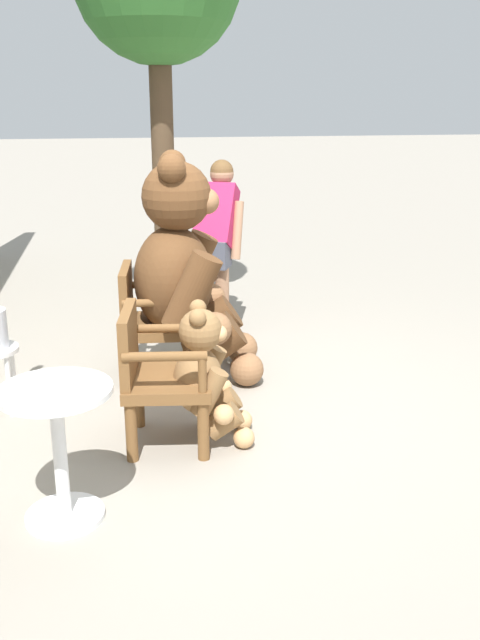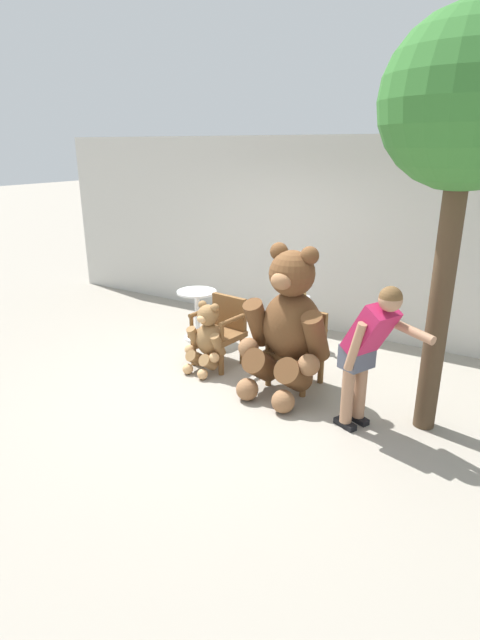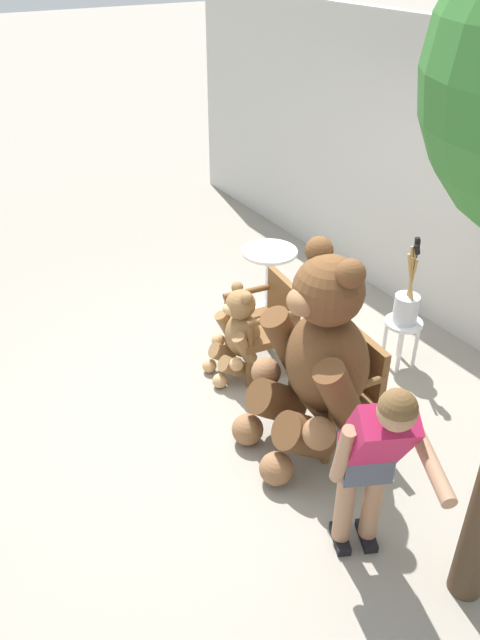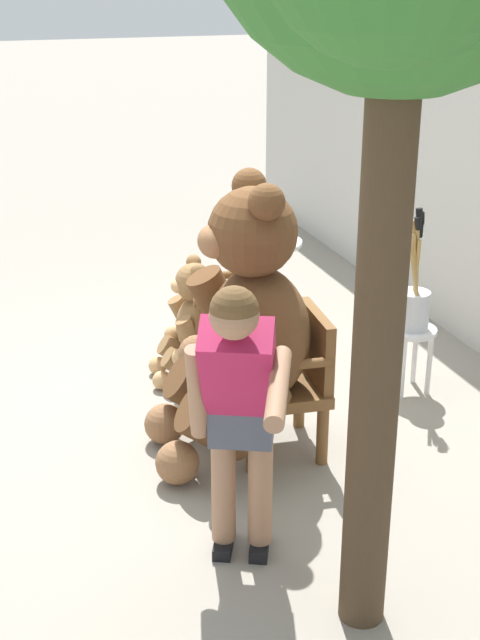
{
  "view_description": "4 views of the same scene",
  "coord_description": "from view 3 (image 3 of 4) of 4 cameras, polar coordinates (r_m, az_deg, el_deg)",
  "views": [
    {
      "loc": [
        -4.55,
        0.6,
        2.08
      ],
      "look_at": [
        0.02,
        -0.14,
        0.59
      ],
      "focal_mm": 40.0,
      "sensor_mm": 36.0,
      "label": 1
    },
    {
      "loc": [
        2.76,
        -4.47,
        2.66
      ],
      "look_at": [
        -0.21,
        0.38,
        0.66
      ],
      "focal_mm": 28.0,
      "sensor_mm": 36.0,
      "label": 2
    },
    {
      "loc": [
        3.36,
        -2.17,
        3.45
      ],
      "look_at": [
        -0.16,
        -0.05,
        0.85
      ],
      "focal_mm": 35.0,
      "sensor_mm": 36.0,
      "label": 3
    },
    {
      "loc": [
        4.94,
        -1.3,
        2.74
      ],
      "look_at": [
        -0.04,
        0.35,
        0.62
      ],
      "focal_mm": 50.0,
      "sensor_mm": 36.0,
      "label": 4
    }
  ],
  "objects": [
    {
      "name": "ground_plane",
      "position": [
        5.28,
        1.36,
        -8.44
      ],
      "size": [
        60.0,
        60.0,
        0.0
      ],
      "primitive_type": "plane",
      "color": "gray"
    },
    {
      "name": "wooden_chair_left",
      "position": [
        5.56,
        2.41,
        -0.17
      ],
      "size": [
        0.62,
        0.58,
        0.86
      ],
      "color": "brown",
      "rests_on": "ground"
    },
    {
      "name": "wooden_chair_right",
      "position": [
        4.87,
        9.41,
        -6.02
      ],
      "size": [
        0.6,
        0.57,
        0.86
      ],
      "color": "brown",
      "rests_on": "ground"
    },
    {
      "name": "teddy_bear_large",
      "position": [
        4.52,
        7.03,
        -3.49
      ],
      "size": [
        1.01,
        0.99,
        1.68
      ],
      "color": "brown",
      "rests_on": "ground"
    },
    {
      "name": "teddy_bear_small",
      "position": [
        5.46,
        -0.21,
        -1.21
      ],
      "size": [
        0.54,
        0.53,
        0.88
      ],
      "color": "olive",
      "rests_on": "ground"
    },
    {
      "name": "person_visitor",
      "position": [
        3.71,
        12.17,
        -11.87
      ],
      "size": [
        0.87,
        0.49,
        1.51
      ],
      "color": "black",
      "rests_on": "ground"
    },
    {
      "name": "white_stool",
      "position": [
        5.81,
        14.61,
        -0.99
      ],
      "size": [
        0.34,
        0.34,
        0.46
      ],
      "color": "white",
      "rests_on": "ground"
    },
    {
      "name": "brush_bucket",
      "position": [
        5.66,
        15.02,
        1.5
      ],
      "size": [
        0.22,
        0.22,
        0.83
      ],
      "color": "silver",
      "rests_on": "white_stool"
    },
    {
      "name": "round_side_table",
      "position": [
        6.37,
        2.65,
        4.18
      ],
      "size": [
        0.56,
        0.56,
        0.72
      ],
      "color": "white",
      "rests_on": "ground"
    }
  ]
}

